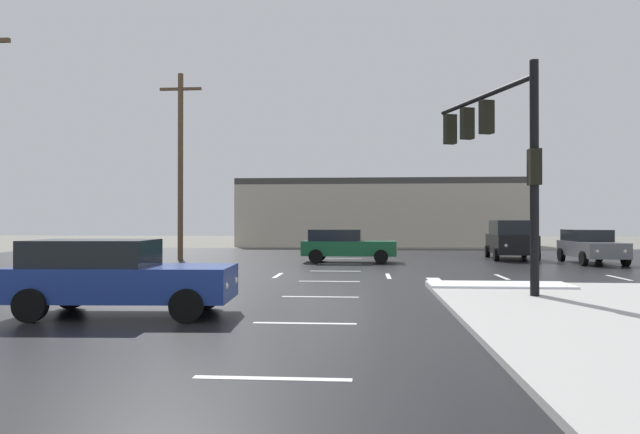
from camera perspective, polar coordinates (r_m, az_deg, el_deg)
name	(u,v)px	position (r m, az deg, el deg)	size (l,w,h in m)	color
ground_plane	(333,276)	(21.41, 1.24, -5.76)	(120.00, 120.00, 0.00)	slate
road_asphalt	(333,276)	(21.41, 1.24, -5.74)	(44.00, 44.00, 0.02)	black
snow_strip_curbside	(499,285)	(17.80, 16.90, -6.27)	(4.00, 1.60, 0.06)	white
lane_markings	(366,280)	(20.01, 4.49, -6.07)	(36.15, 36.15, 0.01)	silver
traffic_signal_mast	(498,142)	(17.13, 16.82, 6.97)	(1.80, 5.07, 5.86)	black
strip_building_background	(378,213)	(50.03, 5.66, 0.39)	(22.94, 8.00, 5.44)	#BCB29E
sedan_blue	(116,275)	(13.12, -19.13, -5.36)	(4.62, 2.22, 1.58)	navy
sedan_grey	(590,246)	(30.56, 24.67, -2.53)	(2.05, 4.55, 1.58)	slate
sedan_green	(345,245)	(28.52, 2.48, -2.72)	(4.58, 2.12, 1.58)	#195933
suv_black	(511,239)	(32.32, 17.97, -2.01)	(2.44, 4.94, 2.03)	black
utility_pole_far	(180,162)	(31.69, -13.34, 5.16)	(2.20, 0.28, 9.72)	brown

